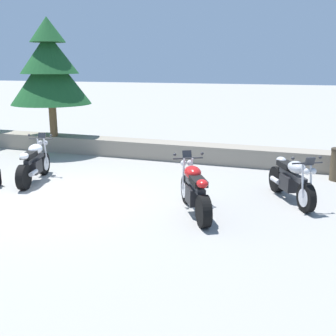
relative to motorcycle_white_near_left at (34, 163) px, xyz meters
name	(u,v)px	position (x,y,z in m)	size (l,w,h in m)	color
ground_plane	(56,200)	(1.40, -1.14, -0.49)	(120.00, 120.00, 0.00)	gray
stone_wall	(139,148)	(1.40, 3.66, -0.21)	(36.00, 0.80, 0.55)	gray
motorcycle_white_near_left	(34,163)	(0.00, 0.00, 0.00)	(0.90, 2.02, 1.18)	black
motorcycle_red_centre	(194,191)	(4.61, -0.94, 0.00)	(1.19, 1.87, 1.18)	black
motorcycle_silver_far_right	(292,180)	(6.45, 0.51, 0.00)	(1.17, 1.89, 1.18)	black
pine_tree_mid_left	(50,68)	(-1.73, 3.42, 2.40)	(2.70, 2.70, 3.99)	brown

